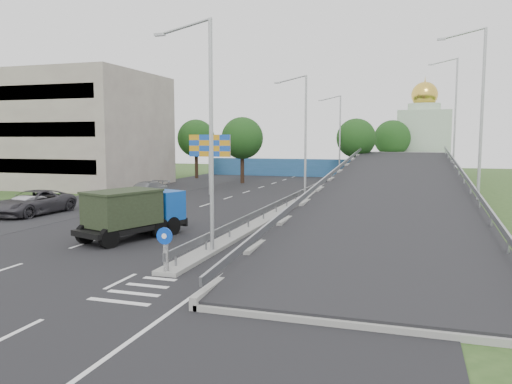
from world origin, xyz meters
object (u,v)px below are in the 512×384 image
at_px(dump_truck, 134,211).
at_px(parked_car_d, 145,190).
at_px(lamp_post_near, 207,123).
at_px(parked_car_b, 25,206).
at_px(lamp_post_far, 338,133).
at_px(church, 423,137).
at_px(billboard, 210,149).
at_px(parked_car_c, 33,203).
at_px(sign_bollard, 165,249).
at_px(lamp_post_mid, 303,130).

distance_m(dump_truck, parked_car_d, 17.34).
bearing_deg(lamp_post_near, parked_car_b, 157.80).
bearing_deg(lamp_post_far, church, 54.76).
bearing_deg(church, billboard, -120.70).
bearing_deg(parked_car_c, sign_bollard, -32.27).
bearing_deg(parked_car_c, billboard, 68.28).
relative_size(church, billboard, 2.51).
xyz_separation_m(sign_bollard, parked_car_c, (-15.73, 10.98, -0.21)).
distance_m(lamp_post_near, lamp_post_mid, 20.00).
bearing_deg(sign_bollard, lamp_post_far, 89.86).
height_order(dump_truck, parked_car_b, dump_truck).
bearing_deg(church, lamp_post_mid, -106.22).
bearing_deg(parked_car_d, sign_bollard, -51.02).
bearing_deg(church, dump_truck, -106.00).
bearing_deg(sign_bollard, parked_car_d, 121.71).
relative_size(church, parked_car_c, 2.32).
distance_m(lamp_post_near, lamp_post_far, 40.00).
relative_size(lamp_post_far, church, 0.73).
xyz_separation_m(billboard, parked_car_d, (-4.08, -4.65, -3.45)).
relative_size(lamp_post_near, parked_car_d, 2.00).
relative_size(lamp_post_far, parked_car_b, 2.50).
xyz_separation_m(church, dump_truck, (-14.89, -51.92, -3.89)).
bearing_deg(parked_car_d, lamp_post_near, -45.48).
bearing_deg(billboard, dump_truck, -78.33).
bearing_deg(lamp_post_near, dump_truck, 157.38).
distance_m(sign_bollard, billboard, 27.53).
relative_size(sign_bollard, parked_car_d, 0.33).
relative_size(lamp_post_far, parked_car_d, 2.00).
bearing_deg(lamp_post_mid, parked_car_c, -140.96).
relative_size(dump_truck, parked_car_b, 1.54).
height_order(sign_bollard, lamp_post_mid, lamp_post_mid).
bearing_deg(parked_car_b, lamp_post_near, -12.26).
height_order(billboard, parked_car_d, billboard).
bearing_deg(billboard, lamp_post_mid, -12.38).
height_order(lamp_post_mid, lamp_post_far, same).
bearing_deg(church, parked_car_d, -122.21).
relative_size(sign_bollard, lamp_post_near, 0.17).
xyz_separation_m(church, parked_car_d, (-23.08, -36.65, -4.58)).
distance_m(lamp_post_near, billboard, 23.87).
height_order(lamp_post_far, church, church).
xyz_separation_m(parked_car_b, parked_car_c, (0.16, 0.63, 0.16)).
height_order(lamp_post_far, billboard, lamp_post_far).
bearing_deg(lamp_post_near, sign_bollard, -91.64).
relative_size(lamp_post_mid, dump_truck, 1.63).
height_order(sign_bollard, parked_car_d, sign_bollard).
bearing_deg(lamp_post_near, parked_car_c, 155.68).
height_order(lamp_post_near, parked_car_d, lamp_post_near).
relative_size(lamp_post_far, parked_car_c, 1.69).
distance_m(billboard, parked_car_c, 16.64).
relative_size(lamp_post_near, billboard, 1.83).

